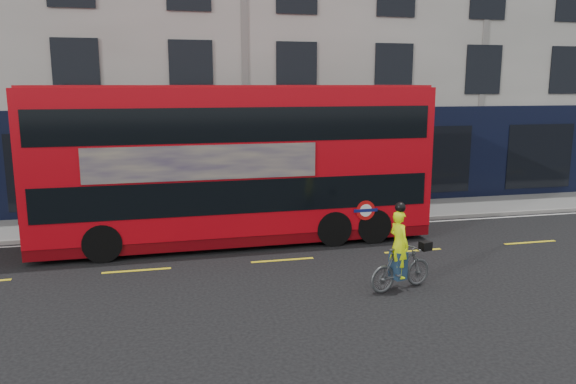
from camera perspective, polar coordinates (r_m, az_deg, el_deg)
name	(u,v)px	position (r m, az deg, el deg)	size (l,w,h in m)	color
ground	(295,278)	(14.63, 0.72, -8.70)	(120.00, 120.00, 0.00)	black
pavement	(253,218)	(20.73, -3.57, -2.65)	(60.00, 3.00, 0.12)	slate
kerb	(260,228)	(19.29, -2.83, -3.65)	(60.00, 0.12, 0.13)	gray
building_terrace	(227,26)	(26.66, -6.17, 16.40)	(50.00, 10.07, 15.00)	beige
road_edge_line	(262,232)	(19.02, -2.66, -4.05)	(58.00, 0.10, 0.01)	silver
lane_dashes	(282,260)	(16.01, -0.57, -6.93)	(58.00, 0.12, 0.01)	yellow
bus	(236,163)	(17.50, -5.31, 2.96)	(12.15, 2.94, 4.88)	red
cyclist	(401,261)	(13.87, 11.36, -6.87)	(1.86, 0.97, 2.18)	#4F5255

